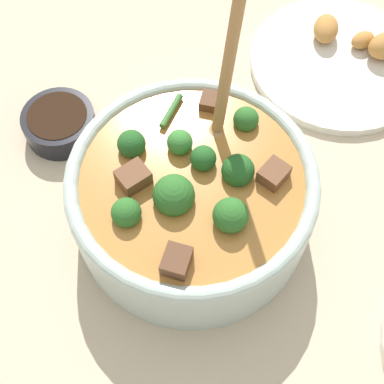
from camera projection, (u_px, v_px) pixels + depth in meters
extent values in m
plane|color=#C6B293|center=(192.00, 219.00, 0.61)|extent=(4.00, 4.00, 0.00)
cylinder|color=#B2C6BC|center=(192.00, 200.00, 0.57)|extent=(0.26, 0.26, 0.09)
torus|color=#B2C6BC|center=(192.00, 179.00, 0.53)|extent=(0.26, 0.26, 0.02)
cylinder|color=#B27533|center=(192.00, 190.00, 0.55)|extent=(0.23, 0.23, 0.05)
sphere|color=#235B23|center=(237.00, 166.00, 0.53)|extent=(0.03, 0.03, 0.03)
cylinder|color=#6B9956|center=(236.00, 179.00, 0.55)|extent=(0.01, 0.01, 0.01)
sphere|color=#2D6B28|center=(246.00, 119.00, 0.56)|extent=(0.03, 0.03, 0.03)
cylinder|color=#6B9956|center=(244.00, 130.00, 0.57)|extent=(0.01, 0.01, 0.01)
sphere|color=#387F33|center=(180.00, 142.00, 0.54)|extent=(0.03, 0.03, 0.03)
cylinder|color=#6B9956|center=(180.00, 153.00, 0.56)|extent=(0.01, 0.01, 0.01)
sphere|color=#2D6B28|center=(174.00, 195.00, 0.51)|extent=(0.04, 0.04, 0.04)
cylinder|color=#6B9956|center=(175.00, 210.00, 0.54)|extent=(0.01, 0.01, 0.02)
sphere|color=#235B23|center=(131.00, 144.00, 0.54)|extent=(0.03, 0.03, 0.03)
cylinder|color=#6B9956|center=(133.00, 155.00, 0.56)|extent=(0.01, 0.01, 0.01)
sphere|color=#2D6B28|center=(126.00, 213.00, 0.50)|extent=(0.03, 0.03, 0.03)
cylinder|color=#6B9956|center=(129.00, 222.00, 0.52)|extent=(0.01, 0.01, 0.01)
sphere|color=#2D6B28|center=(231.00, 215.00, 0.50)|extent=(0.03, 0.03, 0.03)
cylinder|color=#6B9956|center=(229.00, 227.00, 0.52)|extent=(0.01, 0.01, 0.02)
sphere|color=#235B23|center=(203.00, 158.00, 0.53)|extent=(0.03, 0.03, 0.03)
cylinder|color=#6B9956|center=(203.00, 168.00, 0.55)|extent=(0.01, 0.01, 0.01)
cube|color=brown|center=(273.00, 175.00, 0.53)|extent=(0.04, 0.04, 0.02)
cube|color=brown|center=(212.00, 104.00, 0.57)|extent=(0.03, 0.03, 0.02)
cube|color=brown|center=(134.00, 181.00, 0.52)|extent=(0.04, 0.04, 0.02)
cube|color=brown|center=(177.00, 262.00, 0.48)|extent=(0.03, 0.03, 0.02)
cylinder|color=#3D7533|center=(171.00, 111.00, 0.57)|extent=(0.04, 0.03, 0.01)
ellipsoid|color=#A87A47|center=(216.00, 132.00, 0.56)|extent=(0.04, 0.03, 0.01)
cylinder|color=#A87A47|center=(234.00, 33.00, 0.48)|extent=(0.07, 0.04, 0.23)
cylinder|color=black|center=(60.00, 124.00, 0.66)|extent=(0.09, 0.09, 0.03)
cylinder|color=black|center=(58.00, 118.00, 0.65)|extent=(0.07, 0.07, 0.01)
cylinder|color=silver|center=(338.00, 62.00, 0.72)|extent=(0.24, 0.24, 0.01)
ellipsoid|color=#BC7F3D|center=(326.00, 29.00, 0.72)|extent=(0.05, 0.04, 0.03)
ellipsoid|color=#BC7F3D|center=(363.00, 40.00, 0.72)|extent=(0.04, 0.04, 0.02)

